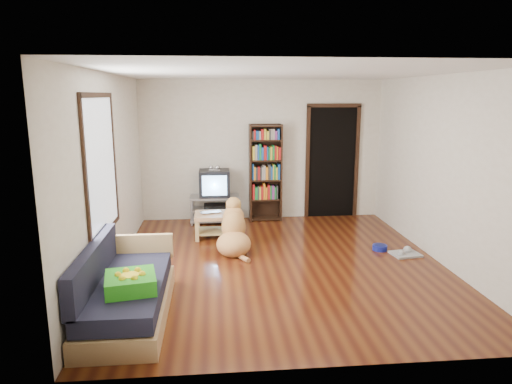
{
  "coord_description": "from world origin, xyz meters",
  "views": [
    {
      "loc": [
        -0.9,
        -5.99,
        2.32
      ],
      "look_at": [
        -0.28,
        0.65,
        0.9
      ],
      "focal_mm": 32.0,
      "sensor_mm": 36.0,
      "label": 1
    }
  ],
  "objects": [
    {
      "name": "wall_right",
      "position": [
        2.25,
        0.0,
        1.3
      ],
      "size": [
        0.0,
        5.0,
        5.0
      ],
      "primitive_type": "plane",
      "rotation": [
        1.57,
        0.0,
        -1.57
      ],
      "color": "silver",
      "rests_on": "ground"
    },
    {
      "name": "dog",
      "position": [
        -0.63,
        0.59,
        0.3
      ],
      "size": [
        0.54,
        1.0,
        0.82
      ],
      "color": "tan",
      "rests_on": "ground"
    },
    {
      "name": "wall_front",
      "position": [
        0.0,
        -2.5,
        1.3
      ],
      "size": [
        4.5,
        0.0,
        4.5
      ],
      "primitive_type": "plane",
      "rotation": [
        -1.57,
        0.0,
        0.0
      ],
      "color": "silver",
      "rests_on": "ground"
    },
    {
      "name": "window",
      "position": [
        -2.23,
        -0.5,
        1.5
      ],
      "size": [
        0.03,
        1.46,
        1.7
      ],
      "color": "white",
      "rests_on": "wall_left"
    },
    {
      "name": "grey_rag",
      "position": [
        1.9,
        0.18,
        0.01
      ],
      "size": [
        0.44,
        0.38,
        0.03
      ],
      "primitive_type": "cube",
      "rotation": [
        0.0,
        0.0,
        0.15
      ],
      "color": "#9D9D9D",
      "rests_on": "ground"
    },
    {
      "name": "coffee_table",
      "position": [
        -0.96,
        1.34,
        0.28
      ],
      "size": [
        0.55,
        0.55,
        0.4
      ],
      "color": "tan",
      "rests_on": "ground"
    },
    {
      "name": "green_cushion",
      "position": [
        -1.75,
        -1.66,
        0.5
      ],
      "size": [
        0.56,
        0.56,
        0.16
      ],
      "primitive_type": "cube",
      "rotation": [
        0.0,
        0.0,
        0.19
      ],
      "color": "green",
      "rests_on": "sofa"
    },
    {
      "name": "dog_bowl",
      "position": [
        1.6,
        0.43,
        0.04
      ],
      "size": [
        0.22,
        0.22,
        0.08
      ],
      "primitive_type": "cylinder",
      "color": "navy",
      "rests_on": "ground"
    },
    {
      "name": "crt_tv",
      "position": [
        -0.9,
        2.27,
        0.74
      ],
      "size": [
        0.55,
        0.52,
        0.58
      ],
      "color": "black",
      "rests_on": "tv_stand"
    },
    {
      "name": "tv_stand",
      "position": [
        -0.9,
        2.25,
        0.27
      ],
      "size": [
        0.9,
        0.45,
        0.5
      ],
      "color": "#99999E",
      "rests_on": "ground"
    },
    {
      "name": "ceiling",
      "position": [
        0.0,
        0.0,
        2.6
      ],
      "size": [
        5.0,
        5.0,
        0.0
      ],
      "primitive_type": "plane",
      "rotation": [
        3.14,
        0.0,
        0.0
      ],
      "color": "white",
      "rests_on": "ground"
    },
    {
      "name": "sofa",
      "position": [
        -1.87,
        -1.38,
        0.26
      ],
      "size": [
        0.8,
        1.8,
        0.8
      ],
      "color": "tan",
      "rests_on": "ground"
    },
    {
      "name": "doorway",
      "position": [
        1.35,
        2.48,
        1.12
      ],
      "size": [
        1.03,
        0.05,
        2.19
      ],
      "color": "black",
      "rests_on": "wall_back"
    },
    {
      "name": "ground",
      "position": [
        0.0,
        0.0,
        0.0
      ],
      "size": [
        5.0,
        5.0,
        0.0
      ],
      "primitive_type": "plane",
      "color": "#54260E",
      "rests_on": "ground"
    },
    {
      "name": "bookshelf",
      "position": [
        0.05,
        2.34,
        1.0
      ],
      "size": [
        0.6,
        0.3,
        1.8
      ],
      "color": "black",
      "rests_on": "ground"
    },
    {
      "name": "laptop",
      "position": [
        -0.96,
        1.31,
        0.41
      ],
      "size": [
        0.39,
        0.31,
        0.03
      ],
      "primitive_type": "imported",
      "rotation": [
        0.0,
        0.0,
        0.27
      ],
      "color": "silver",
      "rests_on": "coffee_table"
    },
    {
      "name": "wall_left",
      "position": [
        -2.25,
        0.0,
        1.3
      ],
      "size": [
        0.0,
        5.0,
        5.0
      ],
      "primitive_type": "plane",
      "rotation": [
        1.57,
        0.0,
        1.57
      ],
      "color": "silver",
      "rests_on": "ground"
    },
    {
      "name": "wall_back",
      "position": [
        0.0,
        2.5,
        1.3
      ],
      "size": [
        4.5,
        0.0,
        4.5
      ],
      "primitive_type": "plane",
      "rotation": [
        1.57,
        0.0,
        0.0
      ],
      "color": "silver",
      "rests_on": "ground"
    }
  ]
}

